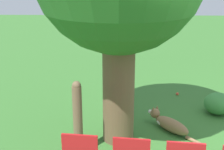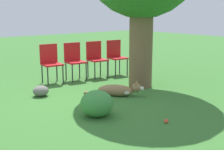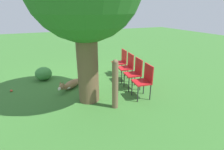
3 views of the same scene
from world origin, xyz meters
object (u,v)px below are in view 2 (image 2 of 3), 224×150
at_px(dog, 119,90).
at_px(red_chair_3, 116,55).
at_px(tennis_ball, 166,121).
at_px(red_chair_1, 74,59).
at_px(red_chair_0, 51,61).
at_px(red_chair_2, 96,57).
at_px(fence_post, 145,55).

xyz_separation_m(dog, red_chair_3, (-1.73, 1.37, 0.41)).
bearing_deg(tennis_ball, dog, 164.86).
height_order(dog, red_chair_1, red_chair_1).
bearing_deg(red_chair_0, dog, 20.09).
bearing_deg(red_chair_1, tennis_ball, -3.30).
distance_m(dog, red_chair_3, 2.24).
bearing_deg(tennis_ball, red_chair_2, 160.89).
distance_m(red_chair_2, tennis_ball, 3.69).
bearing_deg(red_chair_3, tennis_ball, -22.23).
distance_m(red_chair_0, red_chair_2, 1.25).
distance_m(red_chair_0, tennis_ball, 3.63).
height_order(red_chair_0, red_chair_3, same).
bearing_deg(dog, red_chair_1, 136.45).
distance_m(fence_post, red_chair_2, 1.28).
bearing_deg(fence_post, red_chair_1, -127.30).
bearing_deg(red_chair_1, red_chair_3, 89.37).
distance_m(fence_post, red_chair_3, 0.95).
height_order(dog, red_chair_2, red_chair_2).
bearing_deg(red_chair_2, dog, -16.57).
xyz_separation_m(dog, fence_post, (-0.80, 1.54, 0.49)).
distance_m(red_chair_0, red_chair_3, 1.87).
bearing_deg(fence_post, red_chair_0, -119.48).
relative_size(dog, red_chair_0, 1.08).
height_order(red_chair_0, tennis_ball, red_chair_0).
bearing_deg(dog, red_chair_0, 154.52).
relative_size(fence_post, red_chair_1, 1.32).
bearing_deg(red_chair_1, red_chair_0, -90.63).
distance_m(dog, red_chair_0, 2.05).
xyz_separation_m(dog, red_chair_1, (-1.87, 0.13, 0.41)).
height_order(fence_post, red_chair_3, fence_post).
relative_size(dog, red_chair_1, 1.08).
bearing_deg(red_chair_1, fence_post, 58.70).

